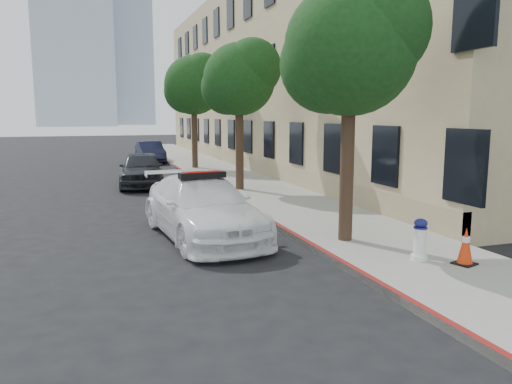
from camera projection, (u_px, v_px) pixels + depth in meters
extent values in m
plane|color=black|center=(197.00, 236.00, 12.03)|extent=(120.00, 120.00, 0.00)
cube|color=gray|center=(229.00, 177.00, 22.52)|extent=(3.20, 50.00, 0.15)
cube|color=maroon|center=(195.00, 179.00, 22.03)|extent=(0.12, 50.00, 0.15)
cube|color=tan|center=(299.00, 77.00, 28.21)|extent=(8.00, 36.00, 10.00)
cube|color=#9EA8B7|center=(125.00, 44.00, 137.76)|extent=(14.00, 14.00, 44.00)
cylinder|color=black|center=(347.00, 165.00, 10.80)|extent=(0.30, 0.30, 3.30)
sphere|color=#103512|center=(350.00, 49.00, 10.42)|extent=(2.80, 2.80, 2.80)
sphere|color=#103512|center=(375.00, 28.00, 10.21)|extent=(2.24, 2.24, 2.24)
sphere|color=#103512|center=(328.00, 64.00, 10.64)|extent=(2.10, 2.10, 2.10)
cylinder|color=black|center=(240.00, 146.00, 18.29)|extent=(0.30, 0.30, 3.19)
sphere|color=#103512|center=(239.00, 79.00, 17.92)|extent=(2.60, 2.60, 2.60)
sphere|color=#103512|center=(252.00, 67.00, 17.71)|extent=(2.08, 2.08, 2.08)
sphere|color=#103512|center=(228.00, 88.00, 18.14)|extent=(1.95, 1.95, 1.95)
cylinder|color=black|center=(195.00, 135.00, 25.76)|extent=(0.30, 0.30, 3.41)
sphere|color=#103512|center=(194.00, 85.00, 25.37)|extent=(3.00, 3.00, 3.00)
sphere|color=#103512|center=(202.00, 77.00, 25.16)|extent=(2.40, 2.40, 2.40)
sphere|color=#103512|center=(186.00, 91.00, 25.59)|extent=(2.25, 2.25, 2.25)
imported|color=white|center=(203.00, 208.00, 11.77)|extent=(2.47, 5.10, 1.43)
cube|color=black|center=(202.00, 175.00, 11.65)|extent=(1.12, 0.38, 0.14)
cube|color=#A50A07|center=(202.00, 173.00, 11.64)|extent=(0.92, 0.31, 0.06)
imported|color=#212329|center=(142.00, 169.00, 20.14)|extent=(2.16, 4.33, 1.42)
imported|color=black|center=(150.00, 152.00, 30.08)|extent=(1.47, 3.92, 1.28)
cylinder|color=white|center=(419.00, 257.00, 9.50)|extent=(0.31, 0.31, 0.10)
cylinder|color=white|center=(420.00, 241.00, 9.45)|extent=(0.23, 0.23, 0.53)
ellipsoid|color=navy|center=(421.00, 223.00, 9.40)|extent=(0.25, 0.25, 0.18)
cylinder|color=white|center=(420.00, 235.00, 9.43)|extent=(0.34, 0.21, 0.10)
cylinder|color=white|center=(420.00, 235.00, 9.43)|extent=(0.15, 0.20, 0.10)
cube|color=black|center=(464.00, 263.00, 9.23)|extent=(0.46, 0.46, 0.03)
cone|color=red|center=(466.00, 245.00, 9.18)|extent=(0.28, 0.28, 0.67)
cylinder|color=white|center=(466.00, 239.00, 9.16)|extent=(0.15, 0.15, 0.10)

